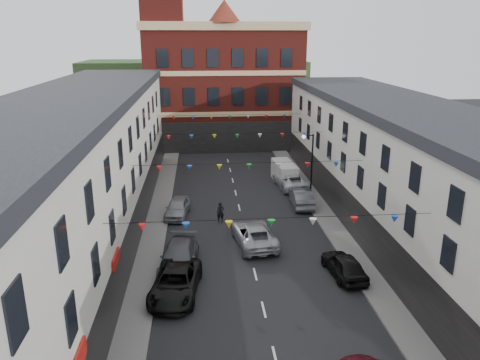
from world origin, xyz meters
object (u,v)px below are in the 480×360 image
object	(u,v)px
car_left_d	(179,257)
car_right_d	(344,265)
moving_car	(254,234)
pedestrian	(221,212)
car_right_e	(301,198)
car_right_f	(290,180)
white_van	(284,173)
car_left_e	(177,208)
car_left_c	(176,283)
street_lamp	(309,157)

from	to	relation	value
car_left_d	car_right_d	size ratio (longest dim) A/B	1.25
moving_car	pedestrian	size ratio (longest dim) A/B	3.42
pedestrian	car_right_e	bearing A→B (deg)	20.46
car_right_e	moving_car	size ratio (longest dim) A/B	0.83
car_left_d	car_right_e	bearing A→B (deg)	51.97
car_right_e	car_right_f	bearing A→B (deg)	-87.34
car_right_f	white_van	world-z (taller)	white_van
moving_car	car_left_d	bearing A→B (deg)	24.80
pedestrian	car_left_d	bearing A→B (deg)	-114.77
car_left_d	moving_car	distance (m)	6.14
pedestrian	car_right_f	bearing A→B (deg)	46.15
car_left_e	car_right_f	distance (m)	12.72
car_right_f	white_van	xyz separation A→B (m)	(-0.29, 1.77, 0.27)
car_right_d	white_van	world-z (taller)	white_van
car_right_e	car_left_c	bearing A→B (deg)	56.06
moving_car	pedestrian	world-z (taller)	pedestrian
car_left_c	car_left_d	bearing A→B (deg)	96.02
car_left_c	moving_car	bearing A→B (deg)	57.92
street_lamp	car_left_e	size ratio (longest dim) A/B	1.38
car_left_d	car_right_e	world-z (taller)	car_left_d
car_right_e	car_right_d	bearing A→B (deg)	92.64
street_lamp	car_left_d	world-z (taller)	street_lamp
car_left_c	car_right_d	world-z (taller)	car_left_c
car_left_c	car_right_e	xyz separation A→B (m)	(10.37, 13.97, 0.01)
car_left_c	moving_car	size ratio (longest dim) A/B	0.97
white_van	car_left_d	bearing A→B (deg)	-123.26
car_right_e	pedestrian	size ratio (longest dim) A/B	2.84
car_right_d	car_right_e	size ratio (longest dim) A/B	0.92
white_van	pedestrian	bearing A→B (deg)	-128.29
white_van	pedestrian	size ratio (longest dim) A/B	2.79
street_lamp	car_left_d	bearing A→B (deg)	-131.69
car_left_e	pedestrian	distance (m)	3.87
car_left_e	white_van	world-z (taller)	white_van
street_lamp	car_left_e	world-z (taller)	street_lamp
street_lamp	car_left_d	xyz separation A→B (m)	(-11.36, -12.75, -3.11)
car_left_c	car_left_d	xyz separation A→B (m)	(0.07, 3.27, 0.02)
car_left_d	car_right_f	distance (m)	18.98
car_left_c	car_right_e	bearing A→B (deg)	60.58
car_right_d	car_right_f	size ratio (longest dim) A/B	0.79
street_lamp	car_right_e	size ratio (longest dim) A/B	1.27
car_right_e	pedestrian	distance (m)	7.92
car_right_e	car_right_f	size ratio (longest dim) A/B	0.87
car_left_e	car_right_d	bearing A→B (deg)	-38.56
car_left_e	white_van	bearing A→B (deg)	46.42
car_right_d	car_right_f	world-z (taller)	car_right_f
car_left_e	car_right_d	size ratio (longest dim) A/B	1.00
street_lamp	moving_car	bearing A→B (deg)	-122.71
street_lamp	moving_car	xyz separation A→B (m)	(-6.12, -9.53, -3.11)
street_lamp	white_van	size ratio (longest dim) A/B	1.29
street_lamp	white_van	bearing A→B (deg)	105.10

